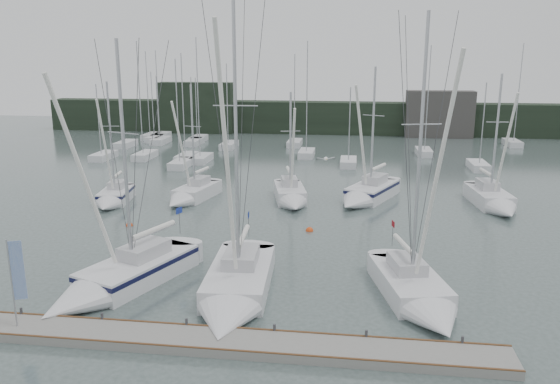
{
  "coord_description": "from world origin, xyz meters",
  "views": [
    {
      "loc": [
        5.16,
        -25.62,
        12.16
      ],
      "look_at": [
        1.02,
        5.0,
        4.41
      ],
      "focal_mm": 35.0,
      "sensor_mm": 36.0,
      "label": 1
    }
  ],
  "objects": [
    {
      "name": "far_building_right",
      "position": [
        18.0,
        60.0,
        3.5
      ],
      "size": [
        10.0,
        3.0,
        7.0
      ],
      "primitive_type": "cube",
      "color": "#403E3B",
      "rests_on": "ground"
    },
    {
      "name": "sailboat_mid_c",
      "position": [
        0.16,
        18.5,
        0.56
      ],
      "size": [
        3.86,
        7.49,
        10.0
      ],
      "rotation": [
        0.0,
        0.0,
        0.22
      ],
      "color": "silver",
      "rests_on": "ground"
    },
    {
      "name": "sailboat_near_right",
      "position": [
        8.71,
        -0.12,
        0.54
      ],
      "size": [
        4.68,
        8.96,
        15.16
      ],
      "rotation": [
        0.0,
        0.0,
        0.23
      ],
      "color": "silver",
      "rests_on": "ground"
    },
    {
      "name": "buoy_b",
      "position": [
        2.28,
        11.4,
        0.0
      ],
      "size": [
        0.55,
        0.55,
        0.55
      ],
      "primitive_type": "sphere",
      "color": "#DC4313",
      "rests_on": "ground"
    },
    {
      "name": "seagull",
      "position": [
        3.77,
        2.63,
        6.9
      ],
      "size": [
        0.93,
        0.46,
        0.19
      ],
      "rotation": [
        0.0,
        0.0,
        0.33
      ],
      "color": "white",
      "rests_on": "ground"
    },
    {
      "name": "far_treeline",
      "position": [
        0.0,
        62.0,
        2.5
      ],
      "size": [
        90.0,
        4.0,
        5.0
      ],
      "primitive_type": "cube",
      "color": "black",
      "rests_on": "ground"
    },
    {
      "name": "sailboat_mid_e",
      "position": [
        16.76,
        19.14,
        0.57
      ],
      "size": [
        3.36,
        8.27,
        11.59
      ],
      "rotation": [
        0.0,
        0.0,
        0.1
      ],
      "color": "silver",
      "rests_on": "ground"
    },
    {
      "name": "sailboat_mid_a",
      "position": [
        -14.64,
        16.23,
        0.54
      ],
      "size": [
        3.13,
        6.42,
        10.83
      ],
      "rotation": [
        0.0,
        0.0,
        0.15
      ],
      "color": "silver",
      "rests_on": "ground"
    },
    {
      "name": "dock",
      "position": [
        0.0,
        -5.0,
        0.2
      ],
      "size": [
        24.0,
        2.0,
        0.4
      ],
      "primitive_type": "cube",
      "color": "slate",
      "rests_on": "ground"
    },
    {
      "name": "sailboat_near_center",
      "position": [
        -0.5,
        -1.0,
        0.56
      ],
      "size": [
        3.76,
        10.62,
        16.64
      ],
      "rotation": [
        0.0,
        0.0,
        0.06
      ],
      "color": "silver",
      "rests_on": "ground"
    },
    {
      "name": "ground",
      "position": [
        0.0,
        0.0,
        0.0
      ],
      "size": [
        160.0,
        160.0,
        0.0
      ],
      "primitive_type": "plane",
      "color": "#44524F",
      "rests_on": "ground"
    },
    {
      "name": "mast_forest",
      "position": [
        -9.92,
        43.48,
        0.47
      ],
      "size": [
        54.48,
        25.24,
        14.23
      ],
      "color": "silver",
      "rests_on": "ground"
    },
    {
      "name": "far_building_left",
      "position": [
        -20.0,
        60.0,
        4.0
      ],
      "size": [
        12.0,
        3.0,
        8.0
      ],
      "primitive_type": "cube",
      "color": "black",
      "rests_on": "ground"
    },
    {
      "name": "sailboat_near_left",
      "position": [
        -7.1,
        -0.37,
        0.61
      ],
      "size": [
        6.38,
        10.28,
        14.02
      ],
      "rotation": [
        0.0,
        0.0,
        -0.37
      ],
      "color": "silver",
      "rests_on": "ground"
    },
    {
      "name": "buoy_c",
      "position": [
        -10.96,
        10.82,
        0.0
      ],
      "size": [
        0.5,
        0.5,
        0.5
      ],
      "primitive_type": "sphere",
      "color": "#DC4313",
      "rests_on": "ground"
    },
    {
      "name": "dock_banner",
      "position": [
        -9.3,
        -5.12,
        2.82
      ],
      "size": [
        0.59,
        0.26,
        4.09
      ],
      "rotation": [
        0.0,
        0.0,
        0.36
      ],
      "color": "#AAACB2",
      "rests_on": "dock"
    },
    {
      "name": "sailboat_mid_b",
      "position": [
        -8.57,
        18.06,
        0.53
      ],
      "size": [
        3.75,
        7.45,
        10.57
      ],
      "rotation": [
        0.0,
        0.0,
        -0.21
      ],
      "color": "silver",
      "rests_on": "ground"
    },
    {
      "name": "sailboat_mid_d",
      "position": [
        6.34,
        19.91,
        0.63
      ],
      "size": [
        6.04,
        8.92,
        12.18
      ],
      "rotation": [
        0.0,
        0.0,
        -0.43
      ],
      "color": "silver",
      "rests_on": "ground"
    }
  ]
}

